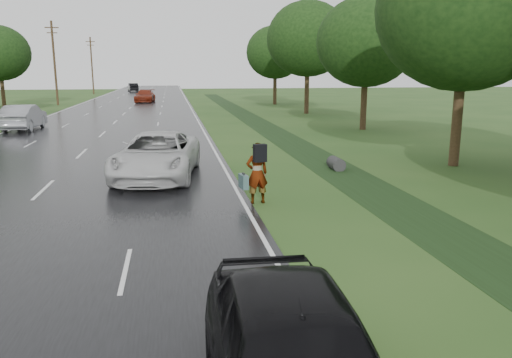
{
  "coord_description": "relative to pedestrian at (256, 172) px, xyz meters",
  "views": [
    {
      "loc": [
        4.58,
        -10.24,
        4.18
      ],
      "look_at": [
        6.78,
        2.78,
        1.3
      ],
      "focal_mm": 35.0,
      "sensor_mm": 36.0,
      "label": 1
    }
  ],
  "objects": [
    {
      "name": "far_car_dark",
      "position": [
        -10.04,
        89.09,
        -0.15
      ],
      "size": [
        2.57,
        5.24,
        1.65
      ],
      "primitive_type": "imported",
      "rotation": [
        0.0,
        0.0,
        3.31
      ],
      "color": "black",
      "rests_on": "road"
    },
    {
      "name": "silver_sedan",
      "position": [
        -12.98,
        22.5,
        -0.08
      ],
      "size": [
        2.0,
        5.46,
        1.79
      ],
      "primitive_type": "imported",
      "rotation": [
        0.0,
        0.0,
        3.12
      ],
      "color": "gray",
      "rests_on": "road"
    },
    {
      "name": "far_car_red",
      "position": [
        -6.0,
        53.53,
        -0.15
      ],
      "size": [
        2.78,
        5.84,
        1.64
      ],
      "primitive_type": "imported",
      "rotation": [
        0.0,
        0.0,
        -0.09
      ],
      "color": "maroon",
      "rests_on": "road"
    },
    {
      "name": "road",
      "position": [
        -7.18,
        39.96,
        -0.99
      ],
      "size": [
        14.0,
        180.0,
        0.04
      ],
      "primitive_type": "cube",
      "color": "black",
      "rests_on": "ground"
    },
    {
      "name": "center_line",
      "position": [
        -7.18,
        39.96,
        -0.97
      ],
      "size": [
        0.12,
        180.0,
        0.01
      ],
      "primitive_type": "cube",
      "color": "silver",
      "rests_on": "road"
    },
    {
      "name": "tree_east_d",
      "position": [
        10.62,
        32.96,
        6.14
      ],
      "size": [
        8.0,
        8.0,
        10.76
      ],
      "color": "#342615",
      "rests_on": "ground"
    },
    {
      "name": "utility_pole_distant",
      "position": [
        -16.38,
        79.96,
        4.18
      ],
      "size": [
        1.6,
        0.26,
        10.0
      ],
      "color": "#342615",
      "rests_on": "ground"
    },
    {
      "name": "edge_stripe_west",
      "position": [
        -13.93,
        39.96,
        -0.97
      ],
      "size": [
        0.12,
        180.0,
        0.01
      ],
      "primitive_type": "cube",
      "color": "silver",
      "rests_on": "road"
    },
    {
      "name": "tree_east_b",
      "position": [
        9.82,
        4.96,
        5.67
      ],
      "size": [
        7.6,
        7.6,
        10.11
      ],
      "color": "#342615",
      "rests_on": "ground"
    },
    {
      "name": "edge_stripe_east",
      "position": [
        -0.43,
        39.96,
        -0.97
      ],
      "size": [
        0.12,
        180.0,
        0.01
      ],
      "primitive_type": "cube",
      "color": "silver",
      "rests_on": "road"
    },
    {
      "name": "tree_east_f",
      "position": [
        10.32,
        46.96,
        5.36
      ],
      "size": [
        7.2,
        7.2,
        9.62
      ],
      "color": "#342615",
      "rests_on": "ground"
    },
    {
      "name": "white_pickup",
      "position": [
        -3.22,
        4.43,
        -0.09
      ],
      "size": [
        3.79,
        6.69,
        1.76
      ],
      "primitive_type": "imported",
      "rotation": [
        0.0,
        0.0,
        -0.14
      ],
      "color": "silver",
      "rests_on": "road"
    },
    {
      "name": "tree_east_c",
      "position": [
        11.02,
        18.96,
        5.12
      ],
      "size": [
        7.0,
        7.0,
        9.29
      ],
      "color": "#342615",
      "rests_on": "ground"
    },
    {
      "name": "utility_pole_far",
      "position": [
        -16.38,
        49.96,
        4.18
      ],
      "size": [
        1.6,
        0.26,
        10.0
      ],
      "color": "#342615",
      "rests_on": "ground"
    },
    {
      "name": "pedestrian",
      "position": [
        0.0,
        0.0,
        0.0
      ],
      "size": [
        0.95,
        0.76,
        1.97
      ],
      "rotation": [
        0.0,
        0.0,
        3.29
      ],
      "color": "#A5998C",
      "rests_on": "ground"
    },
    {
      "name": "drainage_ditch",
      "position": [
        4.32,
        13.66,
        -0.98
      ],
      "size": [
        2.2,
        120.0,
        0.56
      ],
      "color": "black",
      "rests_on": "ground"
    }
  ]
}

